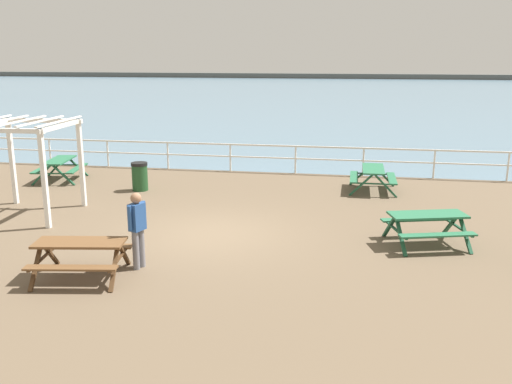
{
  "coord_description": "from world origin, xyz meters",
  "views": [
    {
      "loc": [
        3.48,
        -13.05,
        4.46
      ],
      "look_at": [
        0.89,
        1.39,
        0.8
      ],
      "focal_mm": 38.88,
      "sensor_mm": 36.0,
      "label": 1
    }
  ],
  "objects_px": {
    "picnic_table_far_right": "(60,165)",
    "lattice_pergola": "(25,145)",
    "picnic_table_far_left": "(427,221)",
    "picnic_table_mid_centre": "(373,174)",
    "visitor": "(137,226)",
    "picnic_table_near_right": "(80,250)",
    "litter_bin": "(140,176)"
  },
  "relations": [
    {
      "from": "picnic_table_mid_centre",
      "to": "visitor",
      "type": "bearing_deg",
      "value": 147.24
    },
    {
      "from": "lattice_pergola",
      "to": "picnic_table_far_left",
      "type": "bearing_deg",
      "value": -6.24
    },
    {
      "from": "picnic_table_far_right",
      "to": "litter_bin",
      "type": "xyz_separation_m",
      "value": [
        3.41,
        -0.91,
        -0.1
      ]
    },
    {
      "from": "picnic_table_mid_centre",
      "to": "lattice_pergola",
      "type": "relative_size",
      "value": 0.67
    },
    {
      "from": "picnic_table_mid_centre",
      "to": "picnic_table_near_right",
      "type": "bearing_deg",
      "value": 144.88
    },
    {
      "from": "picnic_table_mid_centre",
      "to": "picnic_table_far_left",
      "type": "height_order",
      "value": "same"
    },
    {
      "from": "picnic_table_mid_centre",
      "to": "picnic_table_far_right",
      "type": "bearing_deg",
      "value": 91.99
    },
    {
      "from": "lattice_pergola",
      "to": "litter_bin",
      "type": "bearing_deg",
      "value": 56.52
    },
    {
      "from": "picnic_table_far_left",
      "to": "visitor",
      "type": "relative_size",
      "value": 1.29
    },
    {
      "from": "visitor",
      "to": "litter_bin",
      "type": "xyz_separation_m",
      "value": [
        -2.61,
        6.61,
        -0.47
      ]
    },
    {
      "from": "litter_bin",
      "to": "picnic_table_mid_centre",
      "type": "bearing_deg",
      "value": 9.73
    },
    {
      "from": "picnic_table_far_left",
      "to": "lattice_pergola",
      "type": "height_order",
      "value": "lattice_pergola"
    },
    {
      "from": "picnic_table_mid_centre",
      "to": "picnic_table_far_left",
      "type": "distance_m",
      "value": 5.43
    },
    {
      "from": "lattice_pergola",
      "to": "visitor",
      "type": "bearing_deg",
      "value": -38.43
    },
    {
      "from": "picnic_table_far_left",
      "to": "lattice_pergola",
      "type": "xyz_separation_m",
      "value": [
        -10.8,
        0.68,
        1.41
      ]
    },
    {
      "from": "picnic_table_mid_centre",
      "to": "lattice_pergola",
      "type": "distance_m",
      "value": 10.81
    },
    {
      "from": "picnic_table_near_right",
      "to": "picnic_table_far_left",
      "type": "relative_size",
      "value": 0.94
    },
    {
      "from": "picnic_table_mid_centre",
      "to": "picnic_table_far_left",
      "type": "relative_size",
      "value": 0.84
    },
    {
      "from": "picnic_table_far_right",
      "to": "lattice_pergola",
      "type": "bearing_deg",
      "value": -171.32
    },
    {
      "from": "picnic_table_near_right",
      "to": "litter_bin",
      "type": "distance_m",
      "value": 7.5
    },
    {
      "from": "picnic_table_near_right",
      "to": "picnic_table_far_left",
      "type": "bearing_deg",
      "value": 15.42
    },
    {
      "from": "picnic_table_far_left",
      "to": "litter_bin",
      "type": "distance_m",
      "value": 9.69
    },
    {
      "from": "picnic_table_mid_centre",
      "to": "litter_bin",
      "type": "distance_m",
      "value": 7.8
    },
    {
      "from": "visitor",
      "to": "picnic_table_far_right",
      "type": "bearing_deg",
      "value": 147.64
    },
    {
      "from": "lattice_pergola",
      "to": "picnic_table_mid_centre",
      "type": "bearing_deg",
      "value": 22.95
    },
    {
      "from": "picnic_table_near_right",
      "to": "visitor",
      "type": "height_order",
      "value": "visitor"
    },
    {
      "from": "picnic_table_mid_centre",
      "to": "litter_bin",
      "type": "height_order",
      "value": "litter_bin"
    },
    {
      "from": "picnic_table_far_right",
      "to": "lattice_pergola",
      "type": "relative_size",
      "value": 0.75
    },
    {
      "from": "visitor",
      "to": "lattice_pergola",
      "type": "bearing_deg",
      "value": 163.19
    },
    {
      "from": "picnic_table_far_left",
      "to": "lattice_pergola",
      "type": "distance_m",
      "value": 10.92
    },
    {
      "from": "picnic_table_far_left",
      "to": "visitor",
      "type": "distance_m",
      "value": 6.76
    },
    {
      "from": "picnic_table_near_right",
      "to": "picnic_table_far_right",
      "type": "bearing_deg",
      "value": 112.17
    }
  ]
}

